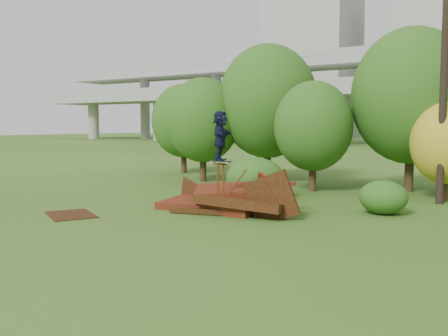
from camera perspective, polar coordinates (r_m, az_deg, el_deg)
The scene contains 17 objects.
ground at distance 15.23m, azimuth -1.66°, elevation -6.71°, with size 240.00×240.00×0.00m, color #2D5116.
scrap_pile at distance 17.88m, azimuth 0.60°, elevation -3.70°, with size 5.79×3.36×2.01m.
grind_rail at distance 17.07m, azimuth -0.40°, elevation -2.04°, with size 0.53×0.09×1.77m.
skateboard at distance 16.99m, azimuth -0.42°, elevation 0.78°, with size 0.83×0.27×0.08m.
skater at distance 16.95m, azimuth -0.43°, elevation 3.70°, with size 1.57×0.50×1.70m, color #131632.
flat_plate at distance 17.87m, azimuth -17.10°, elevation -5.13°, with size 1.99×1.42×0.03m, color #351A0B.
tree_0 at distance 26.98m, azimuth -2.42°, elevation 5.48°, with size 3.97×3.97×5.60m.
tree_1 at distance 26.94m, azimuth 5.02°, elevation 7.59°, with size 5.28×5.28×7.35m.
tree_2 at distance 23.29m, azimuth 10.17°, elevation 4.72°, with size 3.61×3.61×5.08m.
tree_3 at distance 24.32m, azimuth 20.64°, elevation 7.70°, with size 5.38×5.38×7.47m.
tree_4 at distance 22.09m, azimuth 24.17°, elevation 2.62°, with size 2.91×2.91×4.02m.
tree_6 at distance 31.64m, azimuth -4.64°, elevation 5.40°, with size 4.03×4.03×5.63m.
shrub_left at distance 20.82m, azimuth 3.57°, elevation -1.15°, with size 2.48×2.29×1.72m, color #195316.
shrub_right at distance 18.04m, azimuth 17.75°, elevation -3.20°, with size 1.66×1.53×1.18m, color #195316.
utility_pole at distance 21.03m, azimuth 23.84°, elevation 9.39°, with size 1.40×0.28×9.55m.
building_left at distance 117.76m, azimuth 10.19°, elevation 11.99°, with size 18.00×16.00×35.00m, color #9E9E99.
building_right at distance 117.31m, azimuth 21.63°, elevation 10.02°, with size 14.00×14.00×28.00m, color #9E9E99.
Camera 1 is at (8.60, -12.18, 3.10)m, focal length 40.00 mm.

